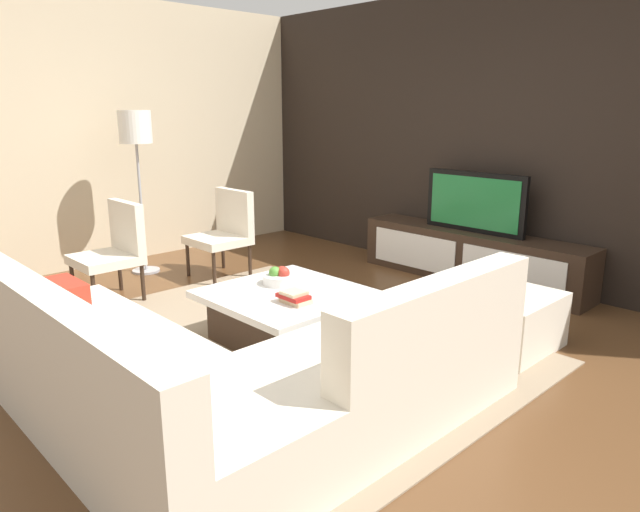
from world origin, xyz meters
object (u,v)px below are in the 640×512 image
at_px(accent_chair_near, 115,246).
at_px(fruit_bowl, 281,277).
at_px(media_console, 471,257).
at_px(sectional_couch, 222,373).
at_px(accent_chair_far, 225,228).
at_px(coffee_table, 287,315).
at_px(television, 475,202).
at_px(decorative_ball, 504,276).
at_px(floor_lamp, 136,137).
at_px(book_stack, 294,297).
at_px(ottoman, 501,319).

distance_m(accent_chair_near, fruit_bowl, 1.70).
relative_size(media_console, fruit_bowl, 8.39).
distance_m(sectional_couch, accent_chair_far, 2.91).
xyz_separation_m(coffee_table, accent_chair_near, (-1.79, -0.46, 0.29)).
distance_m(television, accent_chair_near, 3.36).
bearing_deg(decorative_ball, fruit_bowl, -143.37).
bearing_deg(television, decorative_ball, -50.49).
bearing_deg(floor_lamp, coffee_table, -3.10).
xyz_separation_m(sectional_couch, book_stack, (-0.40, 0.87, 0.13)).
height_order(ottoman, fruit_bowl, fruit_bowl).
distance_m(ottoman, accent_chair_far, 2.91).
height_order(television, sectional_couch, television).
relative_size(accent_chair_near, book_stack, 3.88).
relative_size(coffee_table, accent_chair_far, 1.21).
xyz_separation_m(accent_chair_near, accent_chair_far, (0.04, 1.14, 0.00)).
bearing_deg(decorative_ball, accent_chair_far, -172.46).
relative_size(television, ottoman, 1.51).
bearing_deg(sectional_couch, television, 99.05).
bearing_deg(fruit_bowl, coffee_table, -28.40).
height_order(sectional_couch, coffee_table, sectional_couch).
distance_m(accent_chair_far, decorative_ball, 2.89).
relative_size(media_console, book_stack, 10.47).
xyz_separation_m(media_console, decorative_ball, (1.02, -1.23, 0.27)).
bearing_deg(ottoman, book_stack, -127.11).
xyz_separation_m(ottoman, accent_chair_far, (-2.87, -0.38, 0.29)).
bearing_deg(accent_chair_far, television, 37.56).
distance_m(floor_lamp, book_stack, 2.83).
xyz_separation_m(accent_chair_far, book_stack, (1.97, -0.80, -0.07)).
height_order(fruit_bowl, decorative_ball, decorative_ball).
bearing_deg(decorative_ball, media_console, 129.52).
relative_size(media_console, television, 2.22).
bearing_deg(accent_chair_near, fruit_bowl, 21.97).
bearing_deg(sectional_couch, fruit_bowl, 126.50).
distance_m(sectional_couch, ottoman, 2.11).
bearing_deg(book_stack, floor_lamp, 174.56).
bearing_deg(television, coffee_table, -92.49).
xyz_separation_m(fruit_bowl, book_stack, (0.40, -0.22, -0.01)).
xyz_separation_m(sectional_couch, floor_lamp, (-3.06, 1.12, 1.10)).
relative_size(television, floor_lamp, 0.64).
xyz_separation_m(television, book_stack, (0.12, -2.42, -0.37)).
height_order(media_console, accent_chair_near, accent_chair_near).
xyz_separation_m(television, coffee_table, (-0.10, -2.30, -0.59)).
height_order(coffee_table, fruit_bowl, fruit_bowl).
xyz_separation_m(accent_chair_near, ottoman, (2.91, 1.52, -0.29)).
relative_size(television, coffee_table, 1.00).
relative_size(sectional_couch, fruit_bowl, 8.92).
relative_size(floor_lamp, accent_chair_far, 1.89).
xyz_separation_m(ottoman, fruit_bowl, (-1.30, -0.97, 0.23)).
xyz_separation_m(television, decorative_ball, (1.02, -1.23, -0.27)).
height_order(accent_chair_far, decorative_ball, accent_chair_far).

